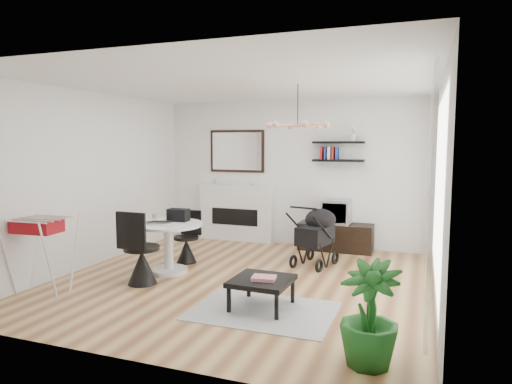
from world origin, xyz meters
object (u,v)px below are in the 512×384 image
(tv_console, at_px, (336,237))
(crt_tv, at_px, (336,212))
(potted_plant, at_px, (369,314))
(coffee_table, at_px, (262,282))
(drying_rack, at_px, (42,254))
(stroller, at_px, (316,238))
(dining_table, at_px, (169,240))
(fireplace, at_px, (236,206))

(tv_console, bearing_deg, crt_tv, -85.84)
(tv_console, xyz_separation_m, potted_plant, (1.04, -4.12, 0.22))
(tv_console, distance_m, coffee_table, 3.16)
(coffee_table, bearing_deg, drying_rack, -170.24)
(coffee_table, bearing_deg, tv_console, 84.90)
(drying_rack, height_order, stroller, drying_rack)
(dining_table, bearing_deg, crt_tv, 47.24)
(fireplace, xyz_separation_m, tv_console, (1.99, -0.16, -0.44))
(fireplace, relative_size, stroller, 2.19)
(dining_table, relative_size, potted_plant, 1.10)
(fireplace, xyz_separation_m, dining_table, (-0.07, -2.40, -0.20))
(fireplace, xyz_separation_m, drying_rack, (-1.08, -3.79, -0.17))
(dining_table, height_order, drying_rack, drying_rack)
(tv_console, height_order, dining_table, dining_table)
(crt_tv, distance_m, coffee_table, 3.18)
(dining_table, distance_m, potted_plant, 3.64)
(tv_console, relative_size, potted_plant, 1.41)
(dining_table, xyz_separation_m, coffee_table, (1.78, -0.91, -0.17))
(fireplace, distance_m, tv_console, 2.05)
(fireplace, relative_size, coffee_table, 3.13)
(dining_table, bearing_deg, stroller, 30.85)
(dining_table, xyz_separation_m, stroller, (1.96, 1.17, -0.06))
(drying_rack, bearing_deg, fireplace, 69.80)
(tv_console, bearing_deg, stroller, -95.84)
(fireplace, xyz_separation_m, coffee_table, (1.71, -3.31, -0.37))
(drying_rack, bearing_deg, crt_tv, 45.43)
(crt_tv, relative_size, drying_rack, 0.50)
(drying_rack, height_order, coffee_table, drying_rack)
(crt_tv, xyz_separation_m, potted_plant, (1.04, -4.12, -0.24))
(potted_plant, bearing_deg, fireplace, 125.30)
(tv_console, xyz_separation_m, drying_rack, (-3.07, -3.63, 0.28))
(coffee_table, relative_size, potted_plant, 0.75)
(fireplace, distance_m, drying_rack, 3.94)
(dining_table, distance_m, drying_rack, 1.72)
(fireplace, distance_m, crt_tv, 2.00)
(stroller, bearing_deg, dining_table, -134.78)
(tv_console, height_order, drying_rack, drying_rack)
(drying_rack, distance_m, potted_plant, 4.14)
(crt_tv, xyz_separation_m, coffee_table, (-0.28, -3.15, -0.39))
(tv_console, bearing_deg, fireplace, 175.40)
(tv_console, xyz_separation_m, coffee_table, (-0.28, -3.15, 0.07))
(crt_tv, relative_size, potted_plant, 0.54)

